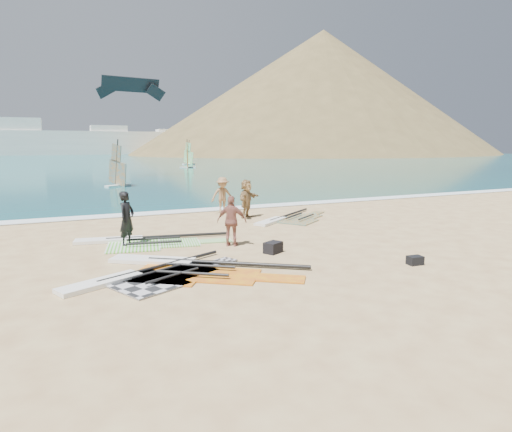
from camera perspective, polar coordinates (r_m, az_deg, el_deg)
name	(u,v)px	position (r m, az deg, el deg)	size (l,w,h in m)	color
ground	(291,272)	(12.63, 4.75, -7.46)	(300.00, 300.00, 0.00)	tan
sea	(82,156)	(142.70, -22.19, 7.40)	(300.00, 240.00, 0.06)	#0B4852
surf_line	(183,212)	(23.87, -9.74, 0.54)	(300.00, 1.20, 0.04)	white
far_town	(27,141)	(160.83, -28.23, 8.75)	(160.00, 8.00, 12.00)	white
headland_main	(321,154)	(167.41, 8.61, 8.21)	(143.00, 143.00, 45.00)	olive
headland_minor	(376,153)	(196.28, 15.70, 8.15)	(70.00, 70.00, 28.00)	olive
rig_grey	(144,278)	(12.31, -14.72, -7.96)	(5.35, 3.42, 0.20)	black
rig_green	(141,242)	(16.75, -15.10, -3.31)	(5.90, 2.82, 0.20)	#47C61B
rig_orange	(289,219)	(21.05, 4.42, -0.42)	(5.10, 3.96, 0.20)	#FF7002
rig_red	(185,267)	(13.03, -9.40, -6.78)	(5.43, 4.91, 0.20)	#C74321
gear_bag_near	(273,247)	(14.69, 2.29, -4.22)	(0.60, 0.44, 0.38)	black
gear_bag_far	(415,260)	(14.18, 20.44, -5.56)	(0.46, 0.32, 0.27)	black
person_wetsuit	(127,219)	(16.22, -16.84, -0.37)	(0.73, 0.48, 2.01)	black
beachgoer_mid	(223,195)	(23.01, -4.48, 2.77)	(1.26, 0.72, 1.95)	#966D46
beachgoer_back	(232,221)	(15.56, -3.25, -0.68)	(1.09, 0.45, 1.85)	#9C5D4F
beachgoer_right	(247,199)	(21.52, -1.26, 2.32)	(1.81, 0.58, 1.95)	#9C7849
windsurfer_left	(117,173)	(39.36, -18.01, 5.52)	(2.32, 2.51, 4.14)	white
windsurfer_centre	(187,159)	(68.17, -9.13, 7.45)	(2.54, 2.94, 4.46)	white
windsurfer_right	(188,157)	(79.27, -9.00, 7.73)	(2.52, 2.79, 4.43)	white
kitesurf_kite	(131,87)	(50.59, -16.33, 16.23)	(7.42, 1.75, 2.43)	black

